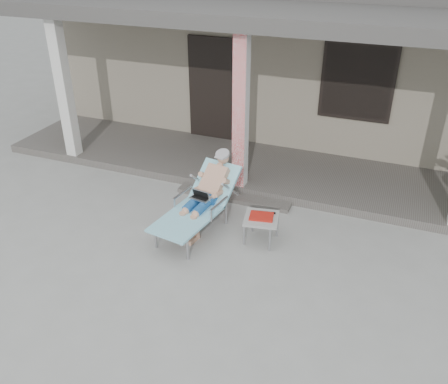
% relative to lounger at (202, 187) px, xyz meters
% --- Properties ---
extents(ground, '(60.00, 60.00, 0.00)m').
position_rel_lounger_xyz_m(ground, '(0.15, -0.88, -0.70)').
color(ground, '#9E9E99').
rests_on(ground, ground).
extents(house, '(10.40, 5.40, 3.30)m').
position_rel_lounger_xyz_m(house, '(0.16, 5.61, 0.97)').
color(house, gray).
rests_on(house, ground).
extents(porch_deck, '(10.00, 2.00, 0.15)m').
position_rel_lounger_xyz_m(porch_deck, '(0.15, 2.12, -0.62)').
color(porch_deck, '#605B56').
rests_on(porch_deck, ground).
extents(porch_overhang, '(10.00, 2.30, 2.85)m').
position_rel_lounger_xyz_m(porch_overhang, '(0.15, 2.06, 2.09)').
color(porch_overhang, silver).
rests_on(porch_overhang, porch_deck).
extents(porch_step, '(2.00, 0.30, 0.07)m').
position_rel_lounger_xyz_m(porch_step, '(0.15, 0.97, -0.66)').
color(porch_step, '#605B56').
rests_on(porch_step, ground).
extents(lounger, '(0.91, 1.80, 1.14)m').
position_rel_lounger_xyz_m(lounger, '(0.00, 0.00, 0.00)').
color(lounger, '#B7B7BC').
rests_on(lounger, ground).
extents(side_table, '(0.57, 0.57, 0.44)m').
position_rel_lounger_xyz_m(side_table, '(0.96, -0.05, -0.33)').
color(side_table, '#A0A09C').
rests_on(side_table, ground).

